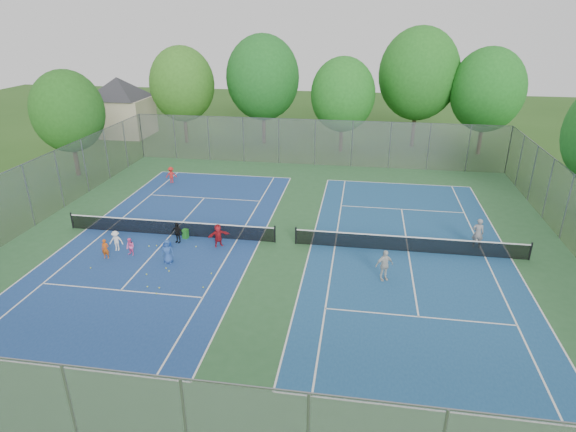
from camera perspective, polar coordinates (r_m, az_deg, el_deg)
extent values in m
plane|color=#274E18|center=(28.04, -0.32, -3.23)|extent=(120.00, 120.00, 0.00)
cube|color=#2A5930|center=(28.03, -0.32, -3.22)|extent=(32.00, 32.00, 0.01)
cube|color=navy|center=(29.87, -13.70, -2.19)|extent=(10.97, 23.77, 0.01)
cube|color=navy|center=(27.88, 14.06, -4.10)|extent=(10.97, 23.77, 0.01)
cube|color=black|center=(29.69, -13.78, -1.42)|extent=(12.87, 0.10, 0.91)
cube|color=black|center=(27.69, 14.15, -3.29)|extent=(12.87, 0.10, 0.91)
cube|color=gray|center=(42.33, 3.22, 8.68)|extent=(32.00, 0.10, 4.00)
cube|color=gray|center=(33.59, -28.39, 2.11)|extent=(0.10, 32.00, 4.00)
cube|color=#B7A88C|center=(56.34, -19.13, 11.04)|extent=(6.00, 5.00, 4.00)
pyramid|color=#2D2D33|center=(55.73, -19.70, 15.25)|extent=(11.03, 11.03, 2.20)
cylinder|color=#443326|center=(51.33, -12.05, 10.44)|extent=(0.36, 0.36, 3.50)
ellipsoid|color=#336C1F|center=(50.64, -12.44, 15.03)|extent=(6.40, 6.40, 7.36)
cylinder|color=#443326|center=(50.00, -2.89, 10.79)|extent=(0.36, 0.36, 3.85)
ellipsoid|color=#1B5D1E|center=(49.25, -3.00, 16.06)|extent=(7.20, 7.20, 8.28)
cylinder|color=#443326|center=(47.14, 6.31, 9.51)|extent=(0.36, 0.36, 3.15)
ellipsoid|color=#216C1F|center=(46.42, 6.52, 14.11)|extent=(6.00, 6.00, 6.90)
cylinder|color=#443326|center=(50.15, 14.67, 10.33)|extent=(0.36, 0.36, 4.20)
ellipsoid|color=#21671D|center=(49.38, 15.26, 15.94)|extent=(7.60, 7.60, 8.74)
cylinder|color=#443326|center=(49.25, 21.84, 8.81)|extent=(0.36, 0.36, 3.50)
ellipsoid|color=#1D671E|center=(48.52, 22.58, 13.63)|extent=(6.60, 6.60, 7.59)
cylinder|color=#443326|center=(43.17, -23.86, 6.45)|extent=(0.36, 0.36, 3.15)
ellipsoid|color=#205719|center=(42.41, -24.66, 11.21)|extent=(5.60, 5.60, 6.44)
cube|color=#1844B7|center=(28.37, -14.14, -3.32)|extent=(0.37, 0.37, 0.29)
cube|color=#279029|center=(29.15, -12.07, -2.08)|extent=(0.35, 0.35, 0.58)
imported|color=#C24C12|center=(27.91, -20.83, -3.68)|extent=(0.44, 0.31, 1.13)
imported|color=pink|center=(27.81, -18.19, -3.51)|extent=(0.61, 0.54, 1.03)
imported|color=silver|center=(28.61, -19.70, -2.79)|extent=(0.83, 0.56, 1.20)
imported|color=black|center=(28.58, -12.98, -1.94)|extent=(0.78, 0.46, 1.25)
imported|color=#294E98|center=(26.39, -14.10, -4.10)|extent=(0.72, 0.54, 1.34)
imported|color=#AD1821|center=(27.66, -8.27, -2.30)|extent=(1.27, 1.04, 1.36)
imported|color=red|center=(38.98, -13.67, 4.75)|extent=(0.96, 0.78, 1.30)
imported|color=gray|center=(29.22, 21.58, -1.90)|extent=(0.67, 0.47, 1.77)
imported|color=silver|center=(24.41, 11.34, -5.75)|extent=(1.04, 0.79, 1.64)
sphere|color=#C3D631|center=(25.11, -9.06, -6.77)|extent=(0.07, 0.07, 0.07)
sphere|color=gold|center=(26.08, -14.25, -6.04)|extent=(0.07, 0.07, 0.07)
sphere|color=#E1F038|center=(25.75, -16.43, -6.69)|extent=(0.07, 0.07, 0.07)
sphere|color=#E4F238|center=(25.77, -13.92, -6.38)|extent=(0.07, 0.07, 0.07)
sphere|color=gold|center=(27.33, -22.34, -5.75)|extent=(0.07, 0.07, 0.07)
sphere|color=#BFE535|center=(23.98, -15.33, -8.89)|extent=(0.07, 0.07, 0.07)
sphere|color=#DBF238|center=(24.66, -16.32, -8.07)|extent=(0.07, 0.07, 0.07)
sphere|color=#E5F438|center=(28.02, -10.85, -3.61)|extent=(0.07, 0.07, 0.07)
sphere|color=#B8D631|center=(23.99, -10.02, -8.36)|extent=(0.07, 0.07, 0.07)
sphere|color=#E4EF37|center=(24.42, -15.01, -8.24)|extent=(0.07, 0.07, 0.07)
sphere|color=#D1F238|center=(28.70, -16.15, -3.48)|extent=(0.07, 0.07, 0.07)
sphere|color=yellow|center=(28.65, -15.31, -3.43)|extent=(0.07, 0.07, 0.07)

